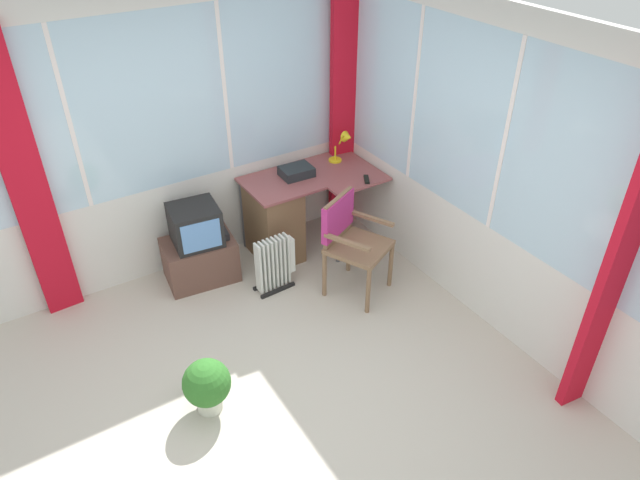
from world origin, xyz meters
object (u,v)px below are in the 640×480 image
object	(u,v)px
paper_tray	(296,171)
desk	(278,217)
potted_plant	(207,385)
tv_on_stand	(199,248)
desk_lamp	(345,142)
tv_remote	(367,179)
space_heater	(276,263)
wooden_armchair	(347,232)

from	to	relation	value
paper_tray	desk	bearing A→B (deg)	-170.19
desk	potted_plant	size ratio (longest dim) A/B	2.92
paper_tray	tv_on_stand	world-z (taller)	paper_tray
desk	potted_plant	distance (m)	2.00
tv_on_stand	potted_plant	size ratio (longest dim) A/B	1.77
desk	potted_plant	world-z (taller)	desk
desk_lamp	tv_remote	size ratio (longest dim) A/B	2.13
tv_remote	space_heater	bearing A→B (deg)	-145.21
desk_lamp	tv_on_stand	size ratio (longest dim) A/B	0.41
desk	paper_tray	distance (m)	0.48
desk	tv_remote	xyz separation A→B (m)	(0.76, -0.39, 0.37)
desk	wooden_armchair	size ratio (longest dim) A/B	1.38
desk	space_heater	xyz separation A→B (m)	(-0.29, -0.47, -0.15)
tv_on_stand	space_heater	size ratio (longest dim) A/B	1.44
tv_remote	space_heater	xyz separation A→B (m)	(-1.05, -0.08, -0.52)
tv_remote	paper_tray	size ratio (longest dim) A/B	0.50
tv_remote	potted_plant	bearing A→B (deg)	-123.32
tv_on_stand	potted_plant	world-z (taller)	tv_on_stand
space_heater	tv_on_stand	bearing A→B (deg)	136.80
paper_tray	space_heater	distance (m)	0.93
space_heater	tv_remote	bearing A→B (deg)	4.58
paper_tray	space_heater	bearing A→B (deg)	-135.91
tv_remote	tv_on_stand	size ratio (longest dim) A/B	0.19
desk_lamp	space_heater	world-z (taller)	desk_lamp
desk_lamp	potted_plant	distance (m)	2.74
desk	tv_on_stand	xyz separation A→B (m)	(-0.82, 0.02, -0.07)
tv_on_stand	space_heater	bearing A→B (deg)	-43.20
tv_remote	desk	bearing A→B (deg)	-177.12
desk	paper_tray	bearing A→B (deg)	9.81
desk	tv_on_stand	distance (m)	0.82
wooden_armchair	potted_plant	world-z (taller)	wooden_armchair
desk_lamp	paper_tray	size ratio (longest dim) A/B	1.07
paper_tray	tv_on_stand	distance (m)	1.16
paper_tray	potted_plant	world-z (taller)	paper_tray
desk	desk_lamp	distance (m)	0.98
desk_lamp	space_heater	size ratio (longest dim) A/B	0.59
wooden_armchair	potted_plant	xyz separation A→B (m)	(-1.63, -0.65, -0.35)
tv_remote	desk_lamp	bearing A→B (deg)	114.10
paper_tray	wooden_armchair	bearing A→B (deg)	-88.59
tv_remote	paper_tray	bearing A→B (deg)	170.12
desk_lamp	potted_plant	xyz separation A→B (m)	(-2.17, -1.50, -0.74)
tv_on_stand	space_heater	world-z (taller)	tv_on_stand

